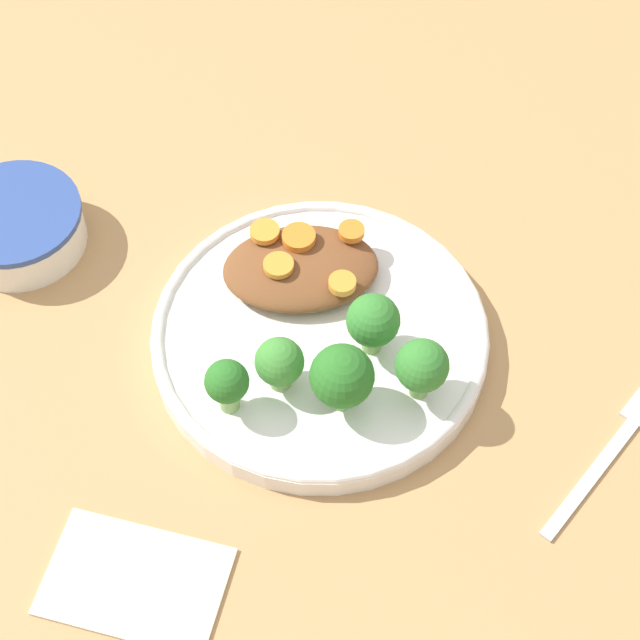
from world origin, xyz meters
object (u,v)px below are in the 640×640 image
object	(u,v)px
dip_bowl	(17,224)
napkin	(135,580)
plate	(320,335)
fork	(622,437)

from	to	relation	value
dip_bowl	napkin	distance (m)	0.33
plate	dip_bowl	xyz separation A→B (m)	(-0.24, 0.13, 0.01)
fork	napkin	xyz separation A→B (m)	(-0.36, -0.08, 0.00)
plate	napkin	bearing A→B (deg)	-128.03
plate	napkin	distance (m)	0.23
fork	napkin	world-z (taller)	same
dip_bowl	napkin	world-z (taller)	dip_bowl
napkin	plate	bearing A→B (deg)	51.97
plate	fork	distance (m)	0.24
fork	napkin	size ratio (longest dim) A/B	0.94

